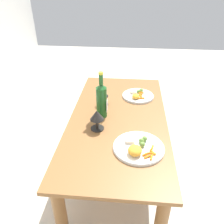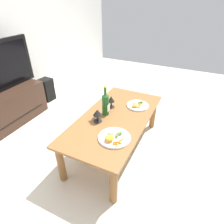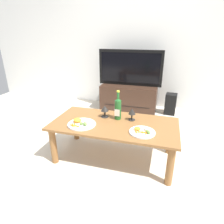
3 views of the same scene
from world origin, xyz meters
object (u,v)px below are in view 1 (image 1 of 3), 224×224
goblet_left (97,116)px  dinner_plate_left (138,147)px  goblet_right (103,94)px  dinner_plate_right (138,95)px  wine_bottle (102,99)px  dining_table (118,125)px

goblet_left → dinner_plate_left: bearing=-123.9°
goblet_right → dinner_plate_right: (0.15, -0.26, -0.08)m
wine_bottle → goblet_right: (0.16, 0.01, -0.04)m
dining_table → dinner_plate_left: (-0.33, -0.14, 0.09)m
wine_bottle → dinner_plate_right: wine_bottle is taller
goblet_right → wine_bottle: bearing=-176.4°
dinner_plate_right → goblet_right: bearing=120.1°
wine_bottle → goblet_left: size_ratio=2.39×
goblet_right → dinner_plate_right: size_ratio=0.55×
goblet_right → dinner_plate_right: bearing=-59.9°
dinner_plate_right → dining_table: bearing=156.6°
wine_bottle → dinner_plate_left: 0.44m
dining_table → wine_bottle: 0.23m
dining_table → goblet_right: size_ratio=9.67×
dining_table → goblet_right: (0.17, 0.13, 0.17)m
wine_bottle → dinner_plate_right: bearing=-39.3°
dining_table → dinner_plate_right: (0.32, -0.14, 0.08)m
goblet_right → dinner_plate_right: goblet_right is taller
dinner_plate_left → dinner_plate_right: 0.65m
goblet_left → dinner_plate_left: goblet_left is taller
dining_table → wine_bottle: (0.01, 0.12, 0.20)m
dining_table → wine_bottle: wine_bottle is taller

